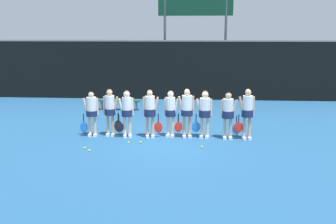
{
  "coord_description": "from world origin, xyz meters",
  "views": [
    {
      "loc": [
        1.01,
        -13.31,
        3.63
      ],
      "look_at": [
        0.02,
        -0.02,
        0.91
      ],
      "focal_mm": 42.0,
      "sensor_mm": 36.0,
      "label": 1
    }
  ],
  "objects_px": {
    "tennis_ball_7": "(141,142)",
    "tennis_ball_3": "(129,143)",
    "tennis_ball_1": "(85,148)",
    "tennis_ball_5": "(89,150)",
    "scoreboard": "(195,10)",
    "tennis_ball_2": "(202,147)",
    "player_3": "(150,110)",
    "player_5": "(187,109)",
    "player_0": "(91,110)",
    "tennis_ball_6": "(238,134)",
    "player_7": "(228,111)",
    "bench_courtside": "(119,102)",
    "player_1": "(110,109)",
    "player_2": "(127,110)",
    "player_4": "(171,110)",
    "tennis_ball_4": "(189,127)",
    "player_8": "(247,110)",
    "player_6": "(205,110)",
    "tennis_ball_0": "(156,123)"
  },
  "relations": [
    {
      "from": "tennis_ball_1",
      "to": "tennis_ball_5",
      "type": "bearing_deg",
      "value": -49.67
    },
    {
      "from": "scoreboard",
      "to": "tennis_ball_6",
      "type": "xyz_separation_m",
      "value": [
        1.63,
        -8.59,
        -4.78
      ]
    },
    {
      "from": "player_3",
      "to": "tennis_ball_5",
      "type": "relative_size",
      "value": 25.05
    },
    {
      "from": "player_3",
      "to": "player_7",
      "type": "bearing_deg",
      "value": -7.6
    },
    {
      "from": "player_6",
      "to": "tennis_ball_3",
      "type": "distance_m",
      "value": 2.85
    },
    {
      "from": "scoreboard",
      "to": "player_7",
      "type": "xyz_separation_m",
      "value": [
        1.22,
        -9.12,
        -3.85
      ]
    },
    {
      "from": "player_1",
      "to": "tennis_ball_1",
      "type": "xyz_separation_m",
      "value": [
        -0.48,
        -1.66,
        -0.95
      ]
    },
    {
      "from": "player_0",
      "to": "player_5",
      "type": "relative_size",
      "value": 0.94
    },
    {
      "from": "tennis_ball_4",
      "to": "player_2",
      "type": "bearing_deg",
      "value": -144.92
    },
    {
      "from": "player_3",
      "to": "player_8",
      "type": "bearing_deg",
      "value": -7.56
    },
    {
      "from": "tennis_ball_1",
      "to": "tennis_ball_3",
      "type": "relative_size",
      "value": 1.0
    },
    {
      "from": "tennis_ball_3",
      "to": "player_2",
      "type": "bearing_deg",
      "value": 102.83
    },
    {
      "from": "scoreboard",
      "to": "tennis_ball_4",
      "type": "distance_m",
      "value": 9.02
    },
    {
      "from": "player_2",
      "to": "player_3",
      "type": "bearing_deg",
      "value": -10.06
    },
    {
      "from": "tennis_ball_3",
      "to": "tennis_ball_5",
      "type": "bearing_deg",
      "value": -138.44
    },
    {
      "from": "tennis_ball_5",
      "to": "bench_courtside",
      "type": "bearing_deg",
      "value": 93.32
    },
    {
      "from": "player_6",
      "to": "player_8",
      "type": "distance_m",
      "value": 1.44
    },
    {
      "from": "tennis_ball_7",
      "to": "tennis_ball_6",
      "type": "bearing_deg",
      "value": 21.21
    },
    {
      "from": "player_5",
      "to": "player_7",
      "type": "relative_size",
      "value": 1.05
    },
    {
      "from": "player_4",
      "to": "tennis_ball_1",
      "type": "distance_m",
      "value": 3.25
    },
    {
      "from": "player_1",
      "to": "player_5",
      "type": "xyz_separation_m",
      "value": [
        2.7,
        -0.02,
        0.03
      ]
    },
    {
      "from": "player_6",
      "to": "bench_courtside",
      "type": "bearing_deg",
      "value": 138.91
    },
    {
      "from": "tennis_ball_1",
      "to": "tennis_ball_7",
      "type": "distance_m",
      "value": 1.85
    },
    {
      "from": "player_7",
      "to": "tennis_ball_4",
      "type": "height_order",
      "value": "player_7"
    },
    {
      "from": "player_7",
      "to": "player_8",
      "type": "xyz_separation_m",
      "value": [
        0.64,
        0.0,
        0.07
      ]
    },
    {
      "from": "player_8",
      "to": "tennis_ball_5",
      "type": "distance_m",
      "value": 5.43
    },
    {
      "from": "bench_courtside",
      "to": "player_2",
      "type": "height_order",
      "value": "player_2"
    },
    {
      "from": "tennis_ball_2",
      "to": "tennis_ball_5",
      "type": "xyz_separation_m",
      "value": [
        -3.47,
        -0.65,
        -0.0
      ]
    },
    {
      "from": "player_8",
      "to": "tennis_ball_2",
      "type": "distance_m",
      "value": 2.18
    },
    {
      "from": "player_5",
      "to": "tennis_ball_5",
      "type": "relative_size",
      "value": 25.5
    },
    {
      "from": "tennis_ball_7",
      "to": "tennis_ball_3",
      "type": "bearing_deg",
      "value": -165.2
    },
    {
      "from": "tennis_ball_6",
      "to": "player_6",
      "type": "bearing_deg",
      "value": -159.71
    },
    {
      "from": "player_6",
      "to": "player_7",
      "type": "distance_m",
      "value": 0.8
    },
    {
      "from": "scoreboard",
      "to": "tennis_ball_1",
      "type": "bearing_deg",
      "value": -107.51
    },
    {
      "from": "player_4",
      "to": "tennis_ball_0",
      "type": "height_order",
      "value": "player_4"
    },
    {
      "from": "tennis_ball_0",
      "to": "tennis_ball_6",
      "type": "height_order",
      "value": "same"
    },
    {
      "from": "scoreboard",
      "to": "tennis_ball_7",
      "type": "distance_m",
      "value": 11.11
    },
    {
      "from": "player_5",
      "to": "tennis_ball_6",
      "type": "xyz_separation_m",
      "value": [
        1.82,
        0.44,
        -0.98
      ]
    },
    {
      "from": "tennis_ball_2",
      "to": "tennis_ball_7",
      "type": "distance_m",
      "value": 2.05
    },
    {
      "from": "player_2",
      "to": "player_7",
      "type": "height_order",
      "value": "player_2"
    },
    {
      "from": "player_0",
      "to": "tennis_ball_0",
      "type": "height_order",
      "value": "player_0"
    },
    {
      "from": "scoreboard",
      "to": "player_5",
      "type": "bearing_deg",
      "value": -91.22
    },
    {
      "from": "player_3",
      "to": "tennis_ball_2",
      "type": "height_order",
      "value": "player_3"
    },
    {
      "from": "player_3",
      "to": "tennis_ball_6",
      "type": "height_order",
      "value": "player_3"
    },
    {
      "from": "player_1",
      "to": "tennis_ball_0",
      "type": "xyz_separation_m",
      "value": [
        1.42,
        1.91,
        -0.95
      ]
    },
    {
      "from": "player_5",
      "to": "player_0",
      "type": "bearing_deg",
      "value": 171.43
    },
    {
      "from": "player_4",
      "to": "tennis_ball_7",
      "type": "relative_size",
      "value": 24.83
    },
    {
      "from": "scoreboard",
      "to": "player_8",
      "type": "height_order",
      "value": "scoreboard"
    },
    {
      "from": "tennis_ball_0",
      "to": "tennis_ball_5",
      "type": "xyz_separation_m",
      "value": [
        -1.68,
        -3.83,
        0.0
      ]
    },
    {
      "from": "player_7",
      "to": "tennis_ball_2",
      "type": "relative_size",
      "value": 23.1
    }
  ]
}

